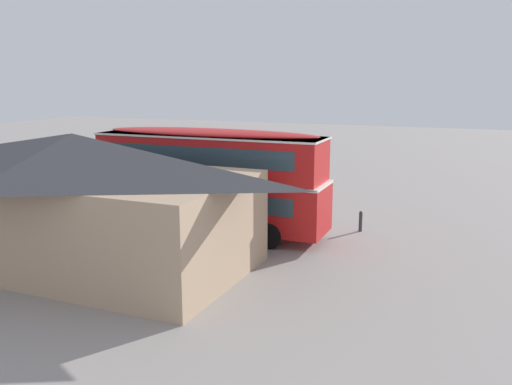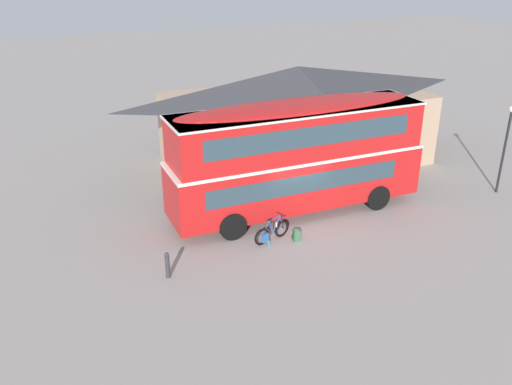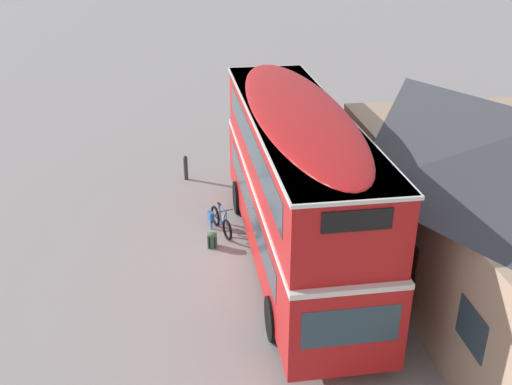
% 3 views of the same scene
% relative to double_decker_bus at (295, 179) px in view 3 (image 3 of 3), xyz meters
% --- Properties ---
extents(ground_plane, '(120.00, 120.00, 0.00)m').
position_rel_double_decker_bus_xyz_m(ground_plane, '(-0.54, -0.87, -2.65)').
color(ground_plane, gray).
extents(double_decker_bus, '(10.80, 2.69, 4.79)m').
position_rel_double_decker_bus_xyz_m(double_decker_bus, '(0.00, 0.00, 0.00)').
color(double_decker_bus, black).
rests_on(double_decker_bus, ground).
extents(touring_bicycle, '(1.65, 0.75, 0.99)m').
position_rel_double_decker_bus_xyz_m(touring_bicycle, '(-2.06, -1.96, -2.27)').
color(touring_bicycle, black).
rests_on(touring_bicycle, ground).
extents(backpack_on_ground, '(0.34, 0.31, 0.49)m').
position_rel_double_decker_bus_xyz_m(backpack_on_ground, '(-1.13, -2.28, -2.39)').
color(backpack_on_ground, '#386642').
rests_on(backpack_on_ground, ground).
extents(water_bottle_blue_sports, '(0.07, 0.07, 0.25)m').
position_rel_double_decker_bus_xyz_m(water_bottle_blue_sports, '(-2.27, -2.22, -2.53)').
color(water_bottle_blue_sports, '#338CBF').
rests_on(water_bottle_blue_sports, ground).
extents(kerb_bollard, '(0.16, 0.16, 0.97)m').
position_rel_double_decker_bus_xyz_m(kerb_bollard, '(-6.35, -2.86, -2.15)').
color(kerb_bollard, '#333338').
rests_on(kerb_bollard, ground).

